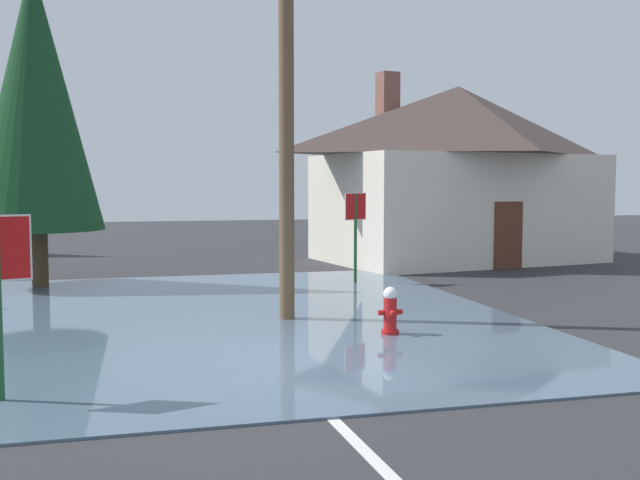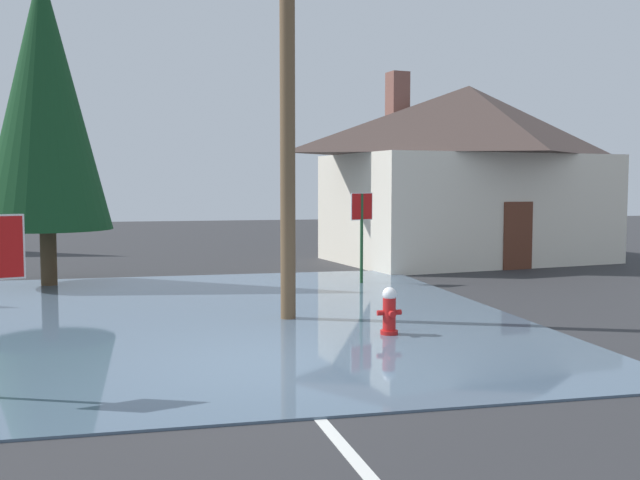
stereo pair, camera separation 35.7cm
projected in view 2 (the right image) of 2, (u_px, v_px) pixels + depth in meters
ground_plane at (268, 368)px, 10.38m from camera, size 80.00×80.00×0.10m
flood_puddle at (189, 318)px, 13.88m from camera, size 12.12×12.66×0.03m
lane_stop_bar at (305, 393)px, 8.96m from camera, size 4.38×0.53×0.01m
fire_hydrant at (389, 312)px, 12.29m from camera, size 0.41×0.36×0.83m
utility_pole at (287, 84)px, 13.43m from camera, size 1.60×0.28×8.36m
stop_sign_far at (362, 220)px, 18.51m from camera, size 0.63×0.29×2.31m
house at (468, 171)px, 24.00m from camera, size 9.86×7.12×6.13m
pine_tree_short_left at (44, 98)px, 17.91m from camera, size 3.13×3.13×7.82m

